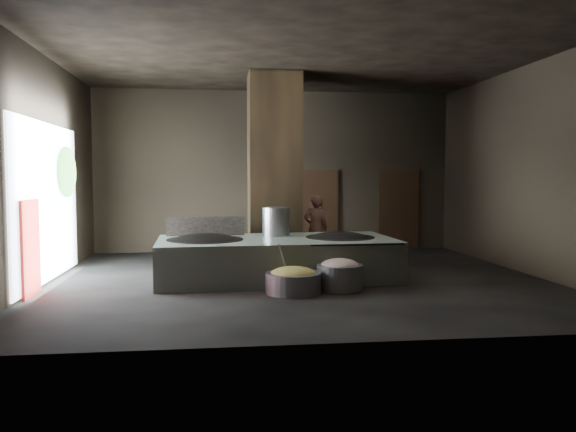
{
  "coord_description": "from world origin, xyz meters",
  "views": [
    {
      "loc": [
        -1.61,
        -11.31,
        2.1
      ],
      "look_at": [
        -0.12,
        0.7,
        1.25
      ],
      "focal_mm": 35.0,
      "sensor_mm": 36.0,
      "label": 1
    }
  ],
  "objects": [
    {
      "name": "meat_fill",
      "position": [
        0.61,
        -1.2,
        0.45
      ],
      "size": [
        0.71,
        0.71,
        0.27
      ],
      "primitive_type": "ellipsoid",
      "color": "tan",
      "rests_on": "meat_basin"
    },
    {
      "name": "wok_right_rim",
      "position": [
        0.91,
        0.13,
        0.82
      ],
      "size": [
        1.44,
        1.44,
        0.05
      ],
      "primitive_type": "cylinder",
      "color": "black",
      "rests_on": "hearth_platform"
    },
    {
      "name": "front_wall",
      "position": [
        0.0,
        -4.55,
        2.25
      ],
      "size": [
        10.0,
        0.1,
        4.5
      ],
      "primitive_type": "cube",
      "color": "black",
      "rests_on": "ground"
    },
    {
      "name": "ladle",
      "position": [
        -0.43,
        -1.23,
        0.55
      ],
      "size": [
        0.26,
        0.34,
        0.72
      ],
      "primitive_type": "cylinder",
      "rotation": [
        0.49,
        0.0,
        -0.64
      ],
      "color": "#9FA0A7",
      "rests_on": "veg_basin"
    },
    {
      "name": "left_wall",
      "position": [
        -5.05,
        0.0,
        2.25
      ],
      "size": [
        0.1,
        9.0,
        4.5
      ],
      "primitive_type": "cube",
      "color": "black",
      "rests_on": "ground"
    },
    {
      "name": "wok_left_rim",
      "position": [
        -1.89,
        0.03,
        0.82
      ],
      "size": [
        1.54,
        1.54,
        0.05
      ],
      "primitive_type": "cylinder",
      "color": "black",
      "rests_on": "hearth_platform"
    },
    {
      "name": "stock_pot",
      "position": [
        -0.39,
        0.63,
        1.13
      ],
      "size": [
        0.58,
        0.58,
        0.63
      ],
      "primitive_type": "cylinder",
      "color": "#9FA0A7",
      "rests_on": "hearth_platform"
    },
    {
      "name": "meat_basin",
      "position": [
        0.61,
        -1.2,
        0.24
      ],
      "size": [
        1.08,
        1.08,
        0.47
      ],
      "primitive_type": "cylinder",
      "rotation": [
        0.0,
        0.0,
        0.31
      ],
      "color": "slate",
      "rests_on": "ground"
    },
    {
      "name": "floor",
      "position": [
        0.0,
        0.0,
        -0.05
      ],
      "size": [
        10.0,
        9.0,
        0.1
      ],
      "primitive_type": "cube",
      "color": "black",
      "rests_on": "ground"
    },
    {
      "name": "veg_basin",
      "position": [
        -0.28,
        -1.38,
        0.19
      ],
      "size": [
        1.19,
        1.19,
        0.37
      ],
      "primitive_type": "cylinder",
      "rotation": [
        0.0,
        0.0,
        -0.21
      ],
      "color": "slate",
      "rests_on": "ground"
    },
    {
      "name": "splash_guard",
      "position": [
        -1.89,
        0.83,
        1.03
      ],
      "size": [
        1.67,
        0.13,
        0.42
      ],
      "primitive_type": "cube",
      "rotation": [
        0.0,
        0.0,
        0.04
      ],
      "color": "black",
      "rests_on": "hearth_platform"
    },
    {
      "name": "wok_left",
      "position": [
        -1.89,
        0.03,
        0.75
      ],
      "size": [
        1.51,
        1.51,
        0.42
      ],
      "primitive_type": "ellipsoid",
      "color": "black",
      "rests_on": "hearth_platform"
    },
    {
      "name": "pavilion_sliver",
      "position": [
        -4.88,
        -1.1,
        0.85
      ],
      "size": [
        0.05,
        0.9,
        1.7
      ],
      "primitive_type": "cube",
      "color": "maroon",
      "rests_on": "ground"
    },
    {
      "name": "cook",
      "position": [
        0.8,
        2.45,
        0.82
      ],
      "size": [
        0.6,
        0.39,
        1.64
      ],
      "primitive_type": "imported",
      "rotation": [
        0.0,
        0.0,
        3.14
      ],
      "color": "#92604A",
      "rests_on": "ground"
    },
    {
      "name": "pillar",
      "position": [
        -0.3,
        1.9,
        2.25
      ],
      "size": [
        1.2,
        1.2,
        4.5
      ],
      "primitive_type": "cube",
      "color": "black",
      "rests_on": "ground"
    },
    {
      "name": "hearth_platform",
      "position": [
        -0.44,
        0.08,
        0.42
      ],
      "size": [
        4.88,
        2.49,
        0.83
      ],
      "primitive_type": "cube",
      "rotation": [
        0.0,
        0.0,
        0.04
      ],
      "color": "#A3B2A0",
      "rests_on": "ground"
    },
    {
      "name": "tree_silhouette",
      "position": [
        -4.85,
        1.3,
        2.2
      ],
      "size": [
        0.28,
        1.1,
        1.1
      ],
      "primitive_type": "ellipsoid",
      "color": "#194714",
      "rests_on": "left_opening"
    },
    {
      "name": "doorway_near",
      "position": [
        1.2,
        4.45,
        1.1
      ],
      "size": [
        1.18,
        0.08,
        2.38
      ],
      "primitive_type": "cube",
      "color": "black",
      "rests_on": "ground"
    },
    {
      "name": "veg_fill",
      "position": [
        -0.28,
        -1.38,
        0.35
      ],
      "size": [
        0.83,
        0.83,
        0.25
      ],
      "primitive_type": "ellipsoid",
      "color": "#88A550",
      "rests_on": "veg_basin"
    },
    {
      "name": "doorway_far",
      "position": [
        3.6,
        4.45,
        1.1
      ],
      "size": [
        1.18,
        0.08,
        2.38
      ],
      "primitive_type": "cube",
      "color": "black",
      "rests_on": "ground"
    },
    {
      "name": "back_wall",
      "position": [
        0.0,
        4.55,
        2.25
      ],
      "size": [
        10.0,
        0.1,
        4.5
      ],
      "primitive_type": "cube",
      "color": "black",
      "rests_on": "ground"
    },
    {
      "name": "left_opening",
      "position": [
        -4.95,
        0.2,
        1.6
      ],
      "size": [
        0.04,
        4.2,
        3.1
      ],
      "primitive_type": "cube",
      "color": "white",
      "rests_on": "ground"
    },
    {
      "name": "wok_right",
      "position": [
        0.91,
        0.13,
        0.75
      ],
      "size": [
        1.41,
        1.41,
        0.4
      ],
      "primitive_type": "ellipsoid",
      "color": "black",
      "rests_on": "hearth_platform"
    },
    {
      "name": "doorway_near_glow",
      "position": [
        1.38,
        4.6,
        1.05
      ],
      "size": [
        0.76,
        0.04,
        1.8
      ],
      "primitive_type": "cube",
      "color": "#8C6647",
      "rests_on": "ground"
    },
    {
      "name": "ceiling",
      "position": [
        0.0,
        0.0,
        4.55
      ],
      "size": [
        10.0,
        9.0,
        0.1
      ],
      "primitive_type": "cube",
      "color": "black",
      "rests_on": "back_wall"
    },
    {
      "name": "platform_cap",
      "position": [
        -0.44,
        0.08,
        0.82
      ],
      "size": [
        4.69,
        2.25,
        0.03
      ],
      "primitive_type": "cube",
      "color": "black",
      "rests_on": "hearth_platform"
    },
    {
      "name": "doorway_far_glow",
      "position": [
        3.85,
        4.68,
        1.05
      ],
      "size": [
        0.74,
        0.04,
        1.76
      ],
      "primitive_type": "cube",
      "color": "#8C6647",
      "rests_on": "ground"
    },
    {
      "name": "right_wall",
      "position": [
        5.05,
        0.0,
        2.25
      ],
      "size": [
        0.1,
        9.0,
        4.5
      ],
      "primitive_type": "cube",
      "color": "black",
      "rests_on": "ground"
    }
  ]
}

